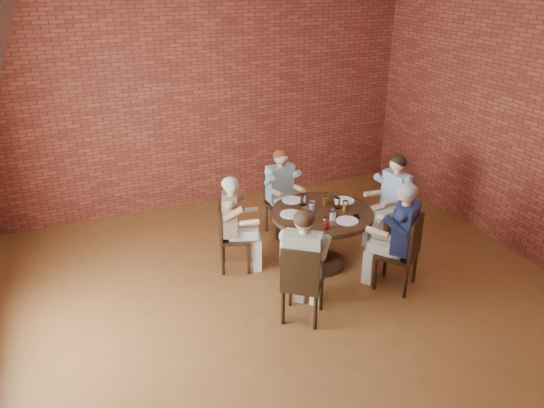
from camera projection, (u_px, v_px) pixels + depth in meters
name	position (u px, v px, depth m)	size (l,w,h in m)	color
floor	(307.00, 321.00, 5.73)	(7.00, 7.00, 0.00)	brown
wall_back	(206.00, 97.00, 7.96)	(7.00, 7.00, 0.00)	brown
dining_table	(321.00, 228.00, 6.58)	(1.27, 1.27, 0.75)	black
chair_a	(395.00, 211.00, 7.13)	(0.44, 0.44, 0.91)	black
diner_a	(392.00, 202.00, 7.03)	(0.49, 0.61, 1.27)	#4372AE
chair_b	(279.00, 200.00, 7.46)	(0.41, 0.41, 0.88)	black
diner_b	(282.00, 193.00, 7.35)	(0.47, 0.58, 1.23)	#8195A4
chair_c	(229.00, 234.00, 6.53)	(0.48, 0.48, 0.88)	black
diner_c	(235.00, 224.00, 6.48)	(0.47, 0.57, 1.23)	brown
chair_d	(301.00, 282.00, 5.52)	(0.57, 0.57, 0.92)	black
diner_d	(303.00, 265.00, 5.53)	(0.51, 0.62, 1.29)	tan
chair_e	(405.00, 250.00, 6.11)	(0.59, 0.59, 0.93)	black
diner_e	(399.00, 237.00, 6.09)	(0.52, 0.64, 1.33)	#1B244C
plate_a	(344.00, 200.00, 6.78)	(0.26, 0.26, 0.01)	white
plate_b	(292.00, 200.00, 6.79)	(0.26, 0.26, 0.01)	white
plate_c	(291.00, 214.00, 6.42)	(0.26, 0.26, 0.01)	white
plate_d	(347.00, 221.00, 6.25)	(0.26, 0.26, 0.01)	white
glass_a	(337.00, 203.00, 6.56)	(0.07, 0.07, 0.14)	white
glass_b	(325.00, 199.00, 6.66)	(0.07, 0.07, 0.14)	white
glass_c	(303.00, 200.00, 6.65)	(0.07, 0.07, 0.14)	white
glass_d	(311.00, 206.00, 6.49)	(0.07, 0.07, 0.14)	white
glass_e	(309.00, 217.00, 6.20)	(0.07, 0.07, 0.14)	white
glass_f	(326.00, 224.00, 6.04)	(0.07, 0.07, 0.14)	white
glass_g	(333.00, 215.00, 6.25)	(0.07, 0.07, 0.14)	white
glass_h	(345.00, 206.00, 6.48)	(0.07, 0.07, 0.14)	white
smartphone	(356.00, 217.00, 6.36)	(0.06, 0.13, 0.01)	black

